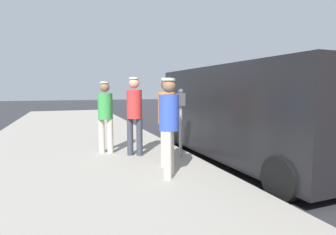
# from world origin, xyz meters

# --- Properties ---
(ground_plane) EXTENTS (80.00, 80.00, 0.00)m
(ground_plane) POSITION_xyz_m (0.00, 0.00, 0.00)
(ground_plane) COLOR #2D2D33
(sidewalk_slab) EXTENTS (5.00, 32.00, 0.15)m
(sidewalk_slab) POSITION_xyz_m (3.50, 0.00, 0.07)
(sidewalk_slab) COLOR #9E998E
(sidewalk_slab) RESTS_ON ground
(parking_meter_near) EXTENTS (0.14, 0.18, 1.52)m
(parking_meter_near) POSITION_xyz_m (1.35, -0.69, 1.18)
(parking_meter_near) COLOR gray
(parking_meter_near) RESTS_ON sidewalk_slab
(pedestrian_in_blue) EXTENTS (0.34, 0.34, 1.69)m
(pedestrian_in_blue) POSITION_xyz_m (2.10, 0.54, 1.12)
(pedestrian_in_blue) COLOR beige
(pedestrian_in_blue) RESTS_ON sidewalk_slab
(pedestrian_in_orange) EXTENTS (0.34, 0.34, 1.73)m
(pedestrian_in_orange) POSITION_xyz_m (1.86, -0.21, 1.15)
(pedestrian_in_orange) COLOR beige
(pedestrian_in_orange) RESTS_ON sidewalk_slab
(pedestrian_in_green) EXTENTS (0.34, 0.34, 1.69)m
(pedestrian_in_green) POSITION_xyz_m (2.86, -1.68, 1.12)
(pedestrian_in_green) COLOR beige
(pedestrian_in_green) RESTS_ON sidewalk_slab
(pedestrian_in_red) EXTENTS (0.34, 0.34, 1.78)m
(pedestrian_in_red) POSITION_xyz_m (2.27, -1.20, 1.18)
(pedestrian_in_red) COLOR #383D47
(pedestrian_in_red) RESTS_ON sidewalk_slab
(parked_van) EXTENTS (2.22, 5.24, 2.15)m
(parked_van) POSITION_xyz_m (-0.15, -0.34, 1.15)
(parked_van) COLOR black
(parked_van) RESTS_ON ground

